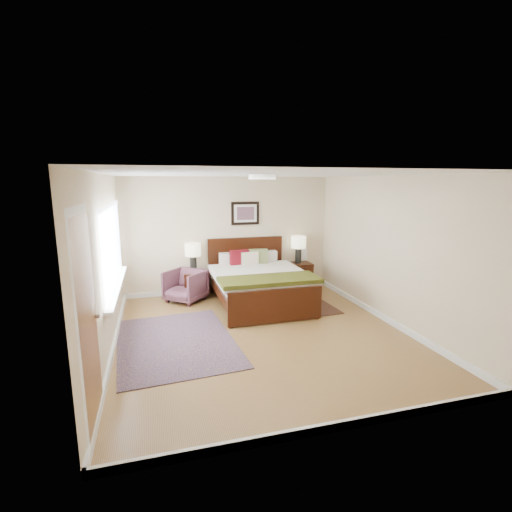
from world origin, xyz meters
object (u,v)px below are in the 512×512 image
object	(u,v)px
nightstand_right	(298,273)
rug_persian	(176,342)
nightstand_left	(194,278)
bed	(258,278)
lamp_right	(299,245)
lamp_left	(193,252)
armchair	(185,286)

from	to	relation	value
nightstand_right	rug_persian	distance (m)	3.66
nightstand_left	rug_persian	distance (m)	2.32
bed	nightstand_left	world-z (taller)	bed
bed	lamp_right	world-z (taller)	lamp_right
bed	rug_persian	bearing A→B (deg)	-140.55
lamp_left	lamp_right	xyz separation A→B (m)	(2.35, 0.00, 0.06)
nightstand_right	armchair	distance (m)	2.56
rug_persian	nightstand_right	bearing A→B (deg)	33.24
nightstand_right	lamp_right	size ratio (longest dim) A/B	0.97
nightstand_right	armchair	xyz separation A→B (m)	(-2.55, -0.26, -0.04)
rug_persian	bed	bearing A→B (deg)	34.94
nightstand_left	lamp_right	distance (m)	2.43
lamp_left	armchair	size ratio (longest dim) A/B	0.86
lamp_left	nightstand_left	bearing A→B (deg)	-90.00
nightstand_right	lamp_left	xyz separation A→B (m)	(-2.35, 0.01, 0.60)
lamp_left	rug_persian	xyz separation A→B (m)	(-0.53, -2.24, -0.95)
armchair	nightstand_right	bearing A→B (deg)	48.20
nightstand_left	armchair	world-z (taller)	armchair
lamp_left	nightstand_right	bearing A→B (deg)	-0.31
armchair	rug_persian	distance (m)	2.02
nightstand_left	lamp_left	xyz separation A→B (m)	(0.00, 0.02, 0.54)
bed	nightstand_right	xyz separation A→B (m)	(1.18, 0.83, -0.18)
lamp_left	rug_persian	bearing A→B (deg)	-103.20
lamp_right	nightstand_right	bearing A→B (deg)	-90.00
bed	lamp_left	distance (m)	1.50
armchair	nightstand_left	bearing A→B (deg)	93.88
nightstand_left	armchair	xyz separation A→B (m)	(-0.20, -0.25, -0.09)
lamp_left	lamp_right	distance (m)	2.35
lamp_right	armchair	bearing A→B (deg)	-173.96
lamp_right	rug_persian	xyz separation A→B (m)	(-2.88, -2.24, -1.01)
armchair	rug_persian	world-z (taller)	armchair
nightstand_right	lamp_right	distance (m)	0.65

